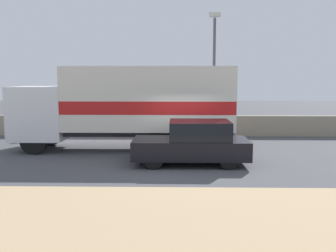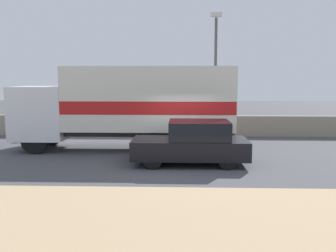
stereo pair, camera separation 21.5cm
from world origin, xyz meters
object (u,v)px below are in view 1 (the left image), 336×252
at_px(street_lamp, 214,66).
at_px(car_hatchback, 193,143).
at_px(pedestrian, 46,120).
at_px(box_truck, 130,104).

relative_size(street_lamp, car_hatchback, 1.54).
distance_m(car_hatchback, pedestrian, 9.48).
relative_size(street_lamp, pedestrian, 3.61).
bearing_deg(box_truck, car_hatchback, 133.91).
bearing_deg(box_truck, street_lamp, -139.71).
xyz_separation_m(street_lamp, box_truck, (-3.87, -3.28, -1.71)).
distance_m(box_truck, pedestrian, 5.92).
bearing_deg(car_hatchback, pedestrian, -38.91).
bearing_deg(street_lamp, car_hatchback, -102.33).
height_order(street_lamp, box_truck, street_lamp).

